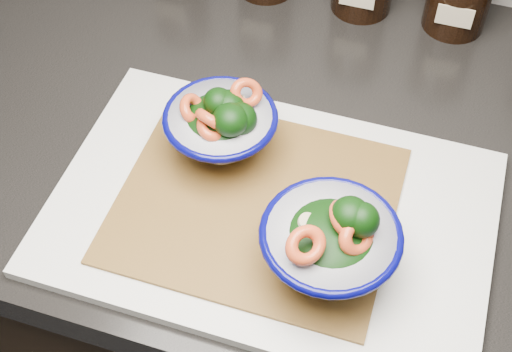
% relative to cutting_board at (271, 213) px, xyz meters
% --- Properties ---
extents(cabinet, '(3.43, 0.58, 0.86)m').
position_rel_cutting_board_xyz_m(cabinet, '(0.02, 0.13, -0.48)').
color(cabinet, black).
rests_on(cabinet, ground).
extents(countertop, '(3.50, 0.60, 0.04)m').
position_rel_cutting_board_xyz_m(countertop, '(0.02, 0.13, -0.03)').
color(countertop, black).
rests_on(countertop, cabinet).
extents(cutting_board, '(0.45, 0.30, 0.01)m').
position_rel_cutting_board_xyz_m(cutting_board, '(0.00, 0.00, 0.00)').
color(cutting_board, silver).
rests_on(cutting_board, countertop).
extents(bamboo_mat, '(0.28, 0.24, 0.00)m').
position_rel_cutting_board_xyz_m(bamboo_mat, '(-0.02, 0.00, 0.01)').
color(bamboo_mat, olive).
rests_on(bamboo_mat, cutting_board).
extents(bowl_left, '(0.12, 0.12, 0.09)m').
position_rel_cutting_board_xyz_m(bowl_left, '(-0.07, 0.06, 0.05)').
color(bowl_left, white).
rests_on(bowl_left, bamboo_mat).
extents(bowl_right, '(0.13, 0.13, 0.10)m').
position_rel_cutting_board_xyz_m(bowl_right, '(0.07, -0.05, 0.05)').
color(bowl_right, white).
rests_on(bowl_right, bamboo_mat).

